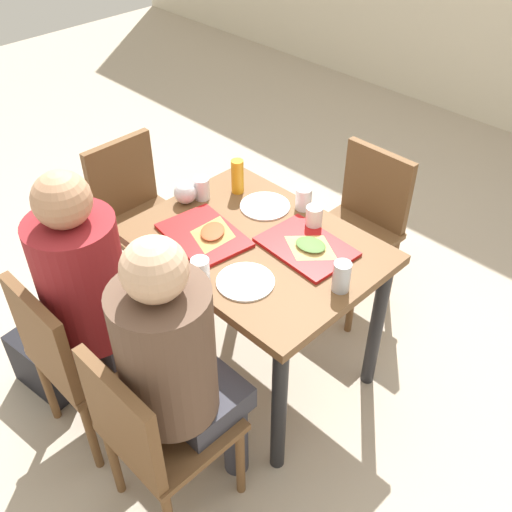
{
  "coord_description": "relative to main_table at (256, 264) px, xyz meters",
  "views": [
    {
      "loc": [
        1.34,
        -1.33,
        2.22
      ],
      "look_at": [
        0.0,
        0.0,
        0.68
      ],
      "focal_mm": 41.38,
      "sensor_mm": 36.0,
      "label": 1
    }
  ],
  "objects": [
    {
      "name": "person_in_brown_jacket",
      "position": [
        0.25,
        -0.61,
        0.1
      ],
      "size": [
        0.32,
        0.42,
        1.25
      ],
      "color": "#383842",
      "rests_on": "ground_plane"
    },
    {
      "name": "chair_far_side",
      "position": [
        0.0,
        0.75,
        -0.15
      ],
      "size": [
        0.4,
        0.4,
        0.84
      ],
      "color": "brown",
      "rests_on": "ground_plane"
    },
    {
      "name": "paper_plate_center",
      "position": [
        -0.15,
        0.2,
        0.12
      ],
      "size": [
        0.22,
        0.22,
        0.01
      ],
      "primitive_type": "cylinder",
      "color": "white",
      "rests_on": "main_table"
    },
    {
      "name": "paper_plate_near_edge",
      "position": [
        0.15,
        -0.2,
        0.12
      ],
      "size": [
        0.22,
        0.22,
        0.01
      ],
      "primitive_type": "cylinder",
      "color": "white",
      "rests_on": "main_table"
    },
    {
      "name": "plastic_cup_a",
      "position": [
        -0.02,
        0.31,
        0.17
      ],
      "size": [
        0.07,
        0.07,
        0.1
      ],
      "primitive_type": "cylinder",
      "color": "white",
      "rests_on": "main_table"
    },
    {
      "name": "tray_red_near",
      "position": [
        -0.17,
        -0.13,
        0.13
      ],
      "size": [
        0.39,
        0.31,
        0.02
      ],
      "primitive_type": "cube",
      "rotation": [
        0.0,
        0.0,
        -0.14
      ],
      "color": "#B21414",
      "rests_on": "main_table"
    },
    {
      "name": "handbag",
      "position": [
        -0.6,
        -0.77,
        -0.5
      ],
      "size": [
        0.34,
        0.2,
        0.28
      ],
      "primitive_type": "cube",
      "rotation": [
        0.0,
        0.0,
        0.13
      ],
      "color": "black",
      "rests_on": "ground_plane"
    },
    {
      "name": "condiment_bottle",
      "position": [
        -0.32,
        0.2,
        0.2
      ],
      "size": [
        0.06,
        0.06,
        0.16
      ],
      "primitive_type": "cylinder",
      "color": "orange",
      "rests_on": "main_table"
    },
    {
      "name": "plastic_cup_c",
      "position": [
        -0.4,
        0.06,
        0.17
      ],
      "size": [
        0.07,
        0.07,
        0.1
      ],
      "primitive_type": "cylinder",
      "color": "white",
      "rests_on": "main_table"
    },
    {
      "name": "pizza_slice_a",
      "position": [
        -0.14,
        -0.11,
        0.14
      ],
      "size": [
        0.22,
        0.23,
        0.02
      ],
      "color": "#C68C47",
      "rests_on": "tray_red_near"
    },
    {
      "name": "foil_bundle",
      "position": [
        -0.42,
        -0.02,
        0.17
      ],
      "size": [
        0.1,
        0.1,
        0.1
      ],
      "primitive_type": "sphere",
      "color": "silver",
      "rests_on": "main_table"
    },
    {
      "name": "ground_plane",
      "position": [
        0.0,
        0.0,
        -0.65
      ],
      "size": [
        10.0,
        10.0,
        0.02
      ],
      "primitive_type": "cube",
      "color": "#B7A893"
    },
    {
      "name": "tray_red_far",
      "position": [
        0.17,
        0.11,
        0.13
      ],
      "size": [
        0.38,
        0.28,
        0.02
      ],
      "primitive_type": "cube",
      "rotation": [
        0.0,
        0.0,
        -0.06
      ],
      "color": "#B21414",
      "rests_on": "main_table"
    },
    {
      "name": "main_table",
      "position": [
        0.0,
        0.0,
        0.0
      ],
      "size": [
        0.99,
        0.74,
        0.76
      ],
      "color": "brown",
      "rests_on": "ground_plane"
    },
    {
      "name": "chair_left_end",
      "position": [
        -0.88,
        0.0,
        -0.15
      ],
      "size": [
        0.4,
        0.4,
        0.84
      ],
      "color": "brown",
      "rests_on": "ground_plane"
    },
    {
      "name": "chair_near_left",
      "position": [
        -0.25,
        -0.75,
        -0.15
      ],
      "size": [
        0.4,
        0.4,
        0.84
      ],
      "color": "brown",
      "rests_on": "ground_plane"
    },
    {
      "name": "plastic_cup_d",
      "position": [
        0.1,
        0.24,
        0.17
      ],
      "size": [
        0.07,
        0.07,
        0.1
      ],
      "primitive_type": "cylinder",
      "color": "white",
      "rests_on": "main_table"
    },
    {
      "name": "person_in_red",
      "position": [
        -0.25,
        -0.61,
        0.1
      ],
      "size": [
        0.32,
        0.42,
        1.25
      ],
      "color": "#383842",
      "rests_on": "ground_plane"
    },
    {
      "name": "soda_can",
      "position": [
        0.42,
        0.02,
        0.18
      ],
      "size": [
        0.07,
        0.07,
        0.12
      ],
      "primitive_type": "cylinder",
      "color": "#B7BCC6",
      "rests_on": "main_table"
    },
    {
      "name": "plastic_cup_b",
      "position": [
        0.02,
        -0.31,
        0.17
      ],
      "size": [
        0.07,
        0.07,
        0.1
      ],
      "primitive_type": "cylinder",
      "color": "white",
      "rests_on": "main_table"
    },
    {
      "name": "chair_near_right",
      "position": [
        0.25,
        -0.75,
        -0.15
      ],
      "size": [
        0.4,
        0.4,
        0.84
      ],
      "color": "brown",
      "rests_on": "ground_plane"
    },
    {
      "name": "pizza_slice_b",
      "position": [
        0.2,
        0.11,
        0.14
      ],
      "size": [
        0.2,
        0.17,
        0.02
      ],
      "color": "#DBAD60",
      "rests_on": "tray_red_far"
    }
  ]
}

